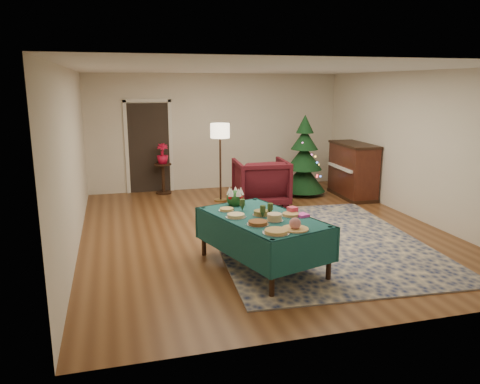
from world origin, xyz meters
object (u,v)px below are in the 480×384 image
object	(u,v)px
gift_box	(292,210)
armchair	(261,180)
floor_lamp	(220,135)
piano	(353,171)
side_table	(163,179)
potted_plant	(163,158)
christmas_tree	(304,159)
buffet_table	(262,227)

from	to	relation	value
gift_box	armchair	size ratio (longest dim) A/B	0.11
floor_lamp	piano	world-z (taller)	floor_lamp
side_table	piano	size ratio (longest dim) A/B	0.49
armchair	piano	bearing A→B (deg)	-170.88
potted_plant	christmas_tree	bearing A→B (deg)	-16.70
gift_box	christmas_tree	xyz separation A→B (m)	(1.80, 3.86, 0.04)
armchair	floor_lamp	xyz separation A→B (m)	(-0.71, 0.61, 0.87)
floor_lamp	potted_plant	size ratio (longest dim) A/B	3.61
floor_lamp	piano	xyz separation A→B (m)	(2.91, -0.41, -0.82)
buffet_table	floor_lamp	world-z (taller)	floor_lamp
buffet_table	side_table	bearing A→B (deg)	99.64
armchair	side_table	bearing A→B (deg)	-37.43
armchair	potted_plant	xyz separation A→B (m)	(-1.82, 1.62, 0.29)
side_table	piano	distance (m)	4.27
buffet_table	christmas_tree	xyz separation A→B (m)	(2.25, 3.89, 0.23)
christmas_tree	piano	bearing A→B (deg)	-27.85
christmas_tree	armchair	bearing A→B (deg)	-150.62
side_table	potted_plant	bearing A→B (deg)	0.00
potted_plant	christmas_tree	distance (m)	3.20
gift_box	piano	world-z (taller)	piano
gift_box	armchair	bearing A→B (deg)	79.91
piano	christmas_tree	bearing A→B (deg)	152.15
floor_lamp	gift_box	bearing A→B (deg)	-87.71
potted_plant	piano	bearing A→B (deg)	-19.51
buffet_table	side_table	xyz separation A→B (m)	(-0.82, 4.81, -0.24)
buffet_table	side_table	size ratio (longest dim) A/B	3.00
piano	armchair	bearing A→B (deg)	-174.99
armchair	side_table	xyz separation A→B (m)	(-1.82, 1.62, -0.20)
buffet_table	armchair	size ratio (longest dim) A/B	1.95
piano	side_table	bearing A→B (deg)	160.49
floor_lamp	christmas_tree	bearing A→B (deg)	2.69
armchair	floor_lamp	size ratio (longest dim) A/B	0.64
side_table	buffet_table	bearing A→B (deg)	-80.36
buffet_table	gift_box	size ratio (longest dim) A/B	18.12
gift_box	christmas_tree	world-z (taller)	christmas_tree
armchair	potted_plant	size ratio (longest dim) A/B	2.33
floor_lamp	side_table	bearing A→B (deg)	137.69
side_table	floor_lamp	bearing A→B (deg)	-42.31
potted_plant	piano	world-z (taller)	piano
floor_lamp	side_table	size ratio (longest dim) A/B	2.39
armchair	floor_lamp	distance (m)	1.28
potted_plant	piano	size ratio (longest dim) A/B	0.33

